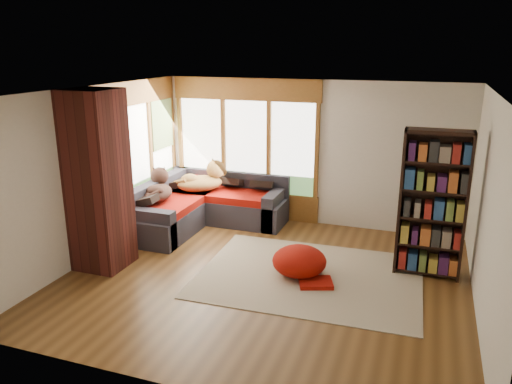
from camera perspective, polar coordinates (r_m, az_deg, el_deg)
The scene contains 17 objects.
floor at distance 7.15m, azimuth 0.98°, elevation -9.84°, with size 5.50×5.50×0.00m, color #503216.
ceiling at distance 6.44m, azimuth 1.09°, elevation 11.39°, with size 5.50×5.50×0.00m, color white.
wall_back at distance 9.02m, azimuth 6.06°, elevation 4.42°, with size 5.50×0.04×2.60m, color silver.
wall_front at distance 4.52m, azimuth -9.12°, elevation -8.22°, with size 5.50×0.04×2.60m, color silver.
wall_left at distance 7.95m, azimuth -18.14°, elevation 2.05°, with size 0.04×5.00×2.60m, color silver.
wall_right at distance 6.41m, azimuth 25.07°, elevation -2.10°, with size 0.04×5.00×2.60m, color silver.
windows_back at distance 9.32m, azimuth -1.19°, elevation 5.22°, with size 2.82×0.10×1.90m.
windows_left at distance 8.88m, azimuth -13.37°, elevation 4.20°, with size 0.10×2.62×1.90m.
roller_blind at distance 9.49m, azimuth -10.69°, elevation 7.60°, with size 0.03×0.72×0.90m, color #7E9F5B.
brick_chimney at distance 7.48m, azimuth -17.60°, elevation 1.20°, with size 0.70×0.70×2.60m, color #471914.
sectional_sofa at distance 9.20m, azimuth -7.25°, elevation -1.82°, with size 2.20×2.20×0.80m.
area_rug at distance 7.25m, azimuth 6.12°, elevation -9.49°, with size 3.09×2.36×0.01m, color beige.
bookshelf at distance 7.31m, azimuth 19.50°, elevation -1.39°, with size 0.90×0.30×2.09m.
pouf at distance 7.20m, azimuth 4.97°, elevation -7.79°, with size 0.77×0.77×0.42m, color #991308.
dog_tan at distance 9.23m, azimuth -5.99°, elevation 1.41°, with size 0.99×0.96×0.49m.
dog_brindle at distance 8.85m, azimuth -11.18°, elevation 0.37°, with size 0.73×0.92×0.45m.
throw_pillows at distance 9.18m, azimuth -6.73°, elevation 1.10°, with size 1.98×1.68×0.45m.
Camera 1 is at (2.01, -6.09, 3.18)m, focal length 35.00 mm.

